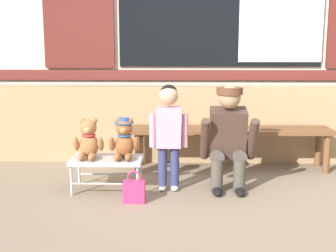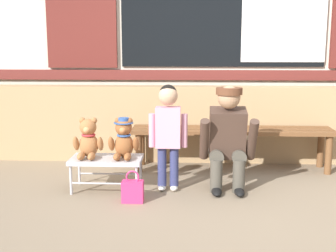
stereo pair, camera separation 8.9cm
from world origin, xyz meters
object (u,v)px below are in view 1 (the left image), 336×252
Objects in this scene: teddy_bear_plain at (88,140)px; adult_crouching at (229,138)px; wooden_bench_long at (231,134)px; teddy_bear_with_hat at (124,139)px; child_standing at (169,126)px; small_display_bench at (107,162)px; handbag_on_ground at (134,191)px.

adult_crouching is at bearing 2.68° from teddy_bear_plain.
teddy_bear_with_hat reaches higher than wooden_bench_long.
child_standing is (0.40, 0.02, 0.12)m from teddy_bear_with_hat.
child_standing is 0.55m from adult_crouching.
teddy_bear_plain is (-0.16, 0.00, 0.20)m from small_display_bench.
wooden_bench_long is 1.55m from teddy_bear_plain.
teddy_bear_plain is at bearing -178.17° from child_standing.
teddy_bear_with_hat reaches higher than handbag_on_ground.
handbag_on_ground is at bearing -155.80° from adult_crouching.
handbag_on_ground is at bearing -130.86° from wooden_bench_long.
small_display_bench is at bearing -177.50° from child_standing.
adult_crouching is (-0.09, -0.69, 0.11)m from wooden_bench_long.
teddy_bear_with_hat is 1.34× the size of handbag_on_ground.
child_standing is at bearing -131.23° from wooden_bench_long.
teddy_bear_with_hat reaches higher than small_display_bench.
small_display_bench is at bearing 131.72° from handbag_on_ground.
child_standing is at bearing 49.95° from handbag_on_ground.
wooden_bench_long is 2.19× the size of child_standing.
child_standing reaches higher than teddy_bear_plain.
teddy_bear_with_hat is (0.16, 0.00, 0.21)m from small_display_bench.
adult_crouching is (0.54, 0.04, -0.11)m from child_standing.
teddy_bear_with_hat is at bearing 0.77° from small_display_bench.
small_display_bench is at bearing -179.23° from teddy_bear_with_hat.
child_standing is (0.72, 0.02, 0.13)m from teddy_bear_plain.
adult_crouching is at bearing 3.79° from child_standing.
teddy_bear_plain is 1.34× the size of handbag_on_ground.
child_standing is (0.56, 0.02, 0.33)m from small_display_bench.
wooden_bench_long is 3.28× the size of small_display_bench.
wooden_bench_long is 2.21× the size of adult_crouching.
small_display_bench is 0.67× the size of adult_crouching.
teddy_bear_with_hat is 0.41m from child_standing.
handbag_on_ground is at bearing -69.62° from teddy_bear_with_hat.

